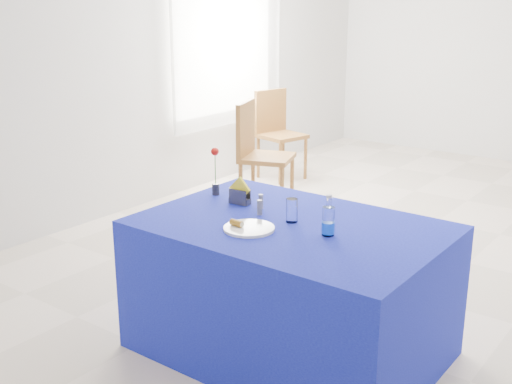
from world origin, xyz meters
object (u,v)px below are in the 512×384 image
water_bottle (328,222)px  chair_win_a (257,148)px  plate (249,228)px  blue_table (290,288)px  chair_win_b (277,128)px

water_bottle → chair_win_a: bearing=134.2°
plate → blue_table: plate is taller
chair_win_b → chair_win_a: bearing=-139.9°
chair_win_a → chair_win_b: size_ratio=1.05×
blue_table → chair_win_b: size_ratio=1.65×
plate → chair_win_a: size_ratio=0.26×
chair_win_a → chair_win_b: bearing=6.0°
blue_table → chair_win_a: chair_win_a is taller
water_bottle → chair_win_a: 2.78m
water_bottle → chair_win_b: (-2.46, 3.05, -0.27)m
plate → water_bottle: water_bottle is taller
plate → blue_table: 0.46m
water_bottle → chair_win_b: size_ratio=0.22×
chair_win_a → chair_win_b: 1.19m
blue_table → water_bottle: (0.25, -0.04, 0.45)m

